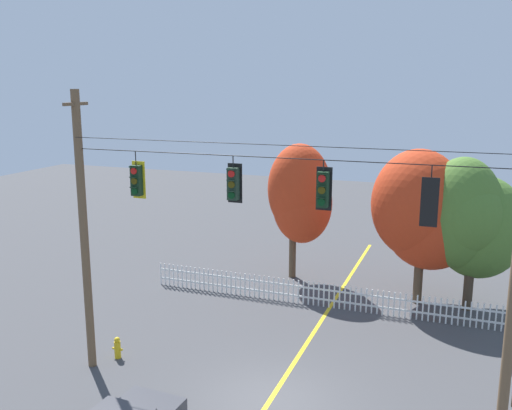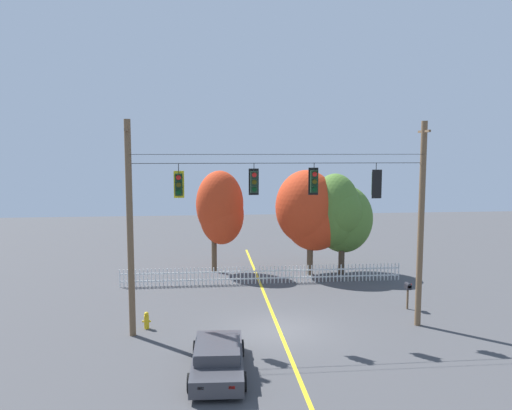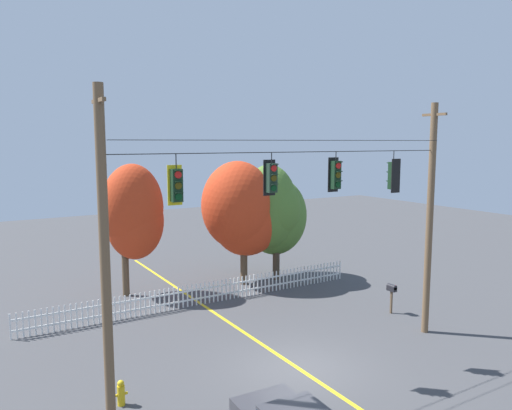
{
  "view_description": "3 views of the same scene",
  "coord_description": "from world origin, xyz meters",
  "px_view_note": "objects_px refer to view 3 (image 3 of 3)",
  "views": [
    {
      "loc": [
        5.02,
        -14.47,
        9.28
      ],
      "look_at": [
        -0.87,
        1.17,
        5.71
      ],
      "focal_mm": 39.74,
      "sensor_mm": 36.0,
      "label": 1
    },
    {
      "loc": [
        -3.14,
        -21.04,
        7.85
      ],
      "look_at": [
        -0.87,
        1.57,
        5.38
      ],
      "focal_mm": 35.06,
      "sensor_mm": 36.0,
      "label": 2
    },
    {
      "loc": [
        -9.47,
        -12.92,
        7.66
      ],
      "look_at": [
        -1.07,
        1.0,
        5.57
      ],
      "focal_mm": 34.67,
      "sensor_mm": 36.0,
      "label": 3
    }
  ],
  "objects_px": {
    "traffic_signal_northbound_secondary": "(176,185)",
    "traffic_signal_eastbound_side": "(335,175)",
    "autumn_oak_far_east": "(273,212)",
    "traffic_signal_northbound_primary": "(393,175)",
    "autumn_maple_mid": "(242,208)",
    "traffic_signal_westbound_side": "(271,178)",
    "autumn_maple_near_fence": "(134,214)",
    "roadside_mailbox": "(392,290)",
    "fire_hydrant": "(121,393)"
  },
  "relations": [
    {
      "from": "traffic_signal_northbound_secondary",
      "to": "traffic_signal_eastbound_side",
      "type": "distance_m",
      "value": 5.75
    },
    {
      "from": "traffic_signal_westbound_side",
      "to": "roadside_mailbox",
      "type": "height_order",
      "value": "traffic_signal_westbound_side"
    },
    {
      "from": "autumn_oak_far_east",
      "to": "roadside_mailbox",
      "type": "relative_size",
      "value": 4.81
    },
    {
      "from": "traffic_signal_westbound_side",
      "to": "fire_hydrant",
      "type": "bearing_deg",
      "value": 170.99
    },
    {
      "from": "traffic_signal_westbound_side",
      "to": "autumn_maple_near_fence",
      "type": "relative_size",
      "value": 0.21
    },
    {
      "from": "autumn_maple_mid",
      "to": "roadside_mailbox",
      "type": "relative_size",
      "value": 4.97
    },
    {
      "from": "traffic_signal_northbound_primary",
      "to": "fire_hydrant",
      "type": "distance_m",
      "value": 11.74
    },
    {
      "from": "traffic_signal_northbound_primary",
      "to": "autumn_maple_mid",
      "type": "bearing_deg",
      "value": 94.25
    },
    {
      "from": "autumn_oak_far_east",
      "to": "traffic_signal_northbound_secondary",
      "type": "bearing_deg",
      "value": -134.55
    },
    {
      "from": "traffic_signal_northbound_secondary",
      "to": "traffic_signal_eastbound_side",
      "type": "xyz_separation_m",
      "value": [
        5.75,
        0.0,
        0.1
      ]
    },
    {
      "from": "traffic_signal_northbound_secondary",
      "to": "autumn_maple_mid",
      "type": "xyz_separation_m",
      "value": [
        7.74,
        9.97,
        -2.35
      ]
    },
    {
      "from": "traffic_signal_northbound_secondary",
      "to": "traffic_signal_northbound_primary",
      "type": "bearing_deg",
      "value": -0.13
    },
    {
      "from": "traffic_signal_northbound_secondary",
      "to": "autumn_maple_near_fence",
      "type": "xyz_separation_m",
      "value": [
        2.05,
        10.74,
        -2.32
      ]
    },
    {
      "from": "traffic_signal_westbound_side",
      "to": "fire_hydrant",
      "type": "xyz_separation_m",
      "value": [
        -4.71,
        0.75,
        -6.16
      ]
    },
    {
      "from": "autumn_maple_near_fence",
      "to": "roadside_mailbox",
      "type": "bearing_deg",
      "value": -43.23
    },
    {
      "from": "traffic_signal_northbound_secondary",
      "to": "fire_hydrant",
      "type": "xyz_separation_m",
      "value": [
        -1.55,
        0.75,
        -6.07
      ]
    },
    {
      "from": "autumn_maple_near_fence",
      "to": "fire_hydrant",
      "type": "xyz_separation_m",
      "value": [
        -3.6,
        -9.99,
        -3.75
      ]
    },
    {
      "from": "traffic_signal_westbound_side",
      "to": "autumn_oak_far_east",
      "type": "distance_m",
      "value": 11.97
    },
    {
      "from": "traffic_signal_eastbound_side",
      "to": "traffic_signal_northbound_primary",
      "type": "xyz_separation_m",
      "value": [
        2.74,
        -0.02,
        -0.12
      ]
    },
    {
      "from": "traffic_signal_northbound_primary",
      "to": "autumn_maple_near_fence",
      "type": "bearing_deg",
      "value": 120.9
    },
    {
      "from": "autumn_maple_near_fence",
      "to": "autumn_oak_far_east",
      "type": "xyz_separation_m",
      "value": [
        7.54,
        -1.0,
        -0.3
      ]
    },
    {
      "from": "autumn_maple_mid",
      "to": "autumn_oak_far_east",
      "type": "height_order",
      "value": "autumn_maple_mid"
    },
    {
      "from": "fire_hydrant",
      "to": "traffic_signal_westbound_side",
      "type": "bearing_deg",
      "value": -9.01
    },
    {
      "from": "traffic_signal_westbound_side",
      "to": "autumn_maple_near_fence",
      "type": "bearing_deg",
      "value": 95.92
    },
    {
      "from": "traffic_signal_eastbound_side",
      "to": "autumn_oak_far_east",
      "type": "height_order",
      "value": "traffic_signal_eastbound_side"
    },
    {
      "from": "autumn_maple_mid",
      "to": "traffic_signal_northbound_primary",
      "type": "bearing_deg",
      "value": -85.75
    },
    {
      "from": "traffic_signal_eastbound_side",
      "to": "autumn_maple_mid",
      "type": "xyz_separation_m",
      "value": [
        2.0,
        9.97,
        -2.44
      ]
    },
    {
      "from": "traffic_signal_northbound_secondary",
      "to": "traffic_signal_northbound_primary",
      "type": "relative_size",
      "value": 0.95
    },
    {
      "from": "traffic_signal_westbound_side",
      "to": "autumn_oak_far_east",
      "type": "relative_size",
      "value": 0.21
    },
    {
      "from": "fire_hydrant",
      "to": "traffic_signal_northbound_primary",
      "type": "bearing_deg",
      "value": -4.36
    },
    {
      "from": "roadside_mailbox",
      "to": "autumn_maple_near_fence",
      "type": "bearing_deg",
      "value": 136.77
    },
    {
      "from": "traffic_signal_northbound_secondary",
      "to": "autumn_oak_far_east",
      "type": "xyz_separation_m",
      "value": [
        9.58,
        9.73,
        -2.63
      ]
    },
    {
      "from": "roadside_mailbox",
      "to": "autumn_oak_far_east",
      "type": "bearing_deg",
      "value": 101.17
    },
    {
      "from": "fire_hydrant",
      "to": "autumn_oak_far_east",
      "type": "bearing_deg",
      "value": 38.9
    },
    {
      "from": "traffic_signal_eastbound_side",
      "to": "autumn_oak_far_east",
      "type": "distance_m",
      "value": 10.81
    },
    {
      "from": "traffic_signal_eastbound_side",
      "to": "autumn_maple_mid",
      "type": "relative_size",
      "value": 0.21
    },
    {
      "from": "autumn_oak_far_east",
      "to": "fire_hydrant",
      "type": "height_order",
      "value": "autumn_oak_far_east"
    },
    {
      "from": "traffic_signal_westbound_side",
      "to": "fire_hydrant",
      "type": "relative_size",
      "value": 1.77
    },
    {
      "from": "traffic_signal_northbound_secondary",
      "to": "autumn_maple_near_fence",
      "type": "distance_m",
      "value": 11.17
    },
    {
      "from": "traffic_signal_northbound_primary",
      "to": "autumn_oak_far_east",
      "type": "height_order",
      "value": "traffic_signal_northbound_primary"
    },
    {
      "from": "traffic_signal_westbound_side",
      "to": "traffic_signal_eastbound_side",
      "type": "height_order",
      "value": "same"
    },
    {
      "from": "traffic_signal_westbound_side",
      "to": "autumn_maple_mid",
      "type": "height_order",
      "value": "traffic_signal_westbound_side"
    },
    {
      "from": "traffic_signal_northbound_secondary",
      "to": "roadside_mailbox",
      "type": "xyz_separation_m",
      "value": [
        11.06,
        2.26,
        -5.36
      ]
    },
    {
      "from": "traffic_signal_northbound_primary",
      "to": "autumn_oak_far_east",
      "type": "distance_m",
      "value": 10.15
    },
    {
      "from": "traffic_signal_westbound_side",
      "to": "traffic_signal_eastbound_side",
      "type": "relative_size",
      "value": 0.99
    },
    {
      "from": "autumn_oak_far_east",
      "to": "roadside_mailbox",
      "type": "bearing_deg",
      "value": -78.83
    },
    {
      "from": "traffic_signal_northbound_secondary",
      "to": "traffic_signal_eastbound_side",
      "type": "bearing_deg",
      "value": 0.0
    },
    {
      "from": "traffic_signal_westbound_side",
      "to": "autumn_maple_mid",
      "type": "xyz_separation_m",
      "value": [
        4.58,
        9.97,
        -2.44
      ]
    },
    {
      "from": "traffic_signal_northbound_primary",
      "to": "roadside_mailbox",
      "type": "height_order",
      "value": "traffic_signal_northbound_primary"
    },
    {
      "from": "autumn_oak_far_east",
      "to": "traffic_signal_northbound_primary",
      "type": "bearing_deg",
      "value": -96.43
    }
  ]
}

